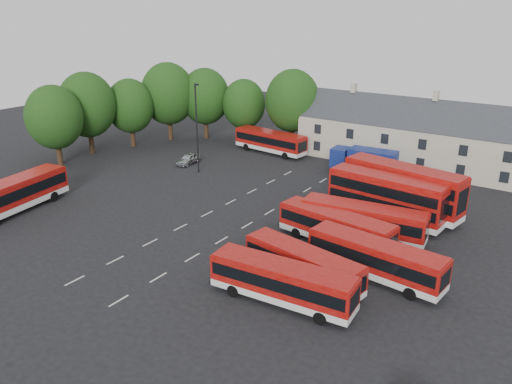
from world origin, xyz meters
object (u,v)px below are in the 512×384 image
bus_west (13,193)px  bus_dd_south (386,196)px  bus_row_a (282,280)px  lamppost (197,126)px  silver_car (188,159)px  box_truck (364,161)px

bus_west → bus_dd_south: bearing=-69.1°
bus_row_a → lamppost: size_ratio=0.96×
bus_row_a → bus_dd_south: bearing=83.1°
bus_west → bus_row_a: bearing=-97.8°
silver_car → lamppost: bearing=-34.4°
box_truck → lamppost: size_ratio=0.73×
bus_row_a → bus_dd_south: (0.72, 18.00, 0.85)m
bus_west → box_truck: box_truck is taller
bus_row_a → bus_west: (-31.32, -1.24, 0.25)m
silver_car → bus_west: bearing=-103.3°
bus_row_a → bus_dd_south: bus_dd_south is taller
bus_row_a → silver_car: 35.13m
bus_row_a → silver_car: bearing=137.8°
lamppost → bus_west: bearing=-108.6°
silver_car → bus_dd_south: bearing=-11.4°
bus_dd_south → lamppost: bearing=-178.3°
bus_west → lamppost: 22.12m
bus_row_a → box_truck: box_truck is taller
bus_west → silver_car: (3.47, 22.63, -1.37)m
lamppost → bus_dd_south: bearing=-3.2°
bus_west → silver_car: size_ratio=3.06×
bus_row_a → silver_car: size_ratio=2.66×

